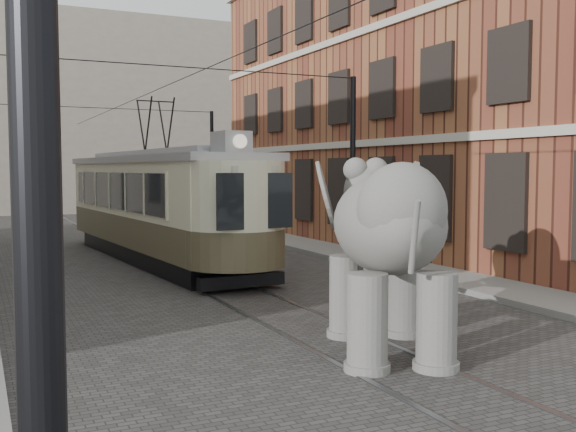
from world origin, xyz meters
TOP-DOWN VIEW (x-y plane):
  - ground at (0.00, 0.00)m, footprint 120.00×120.00m
  - tram_rails at (0.00, 0.00)m, footprint 1.54×80.00m
  - sidewalk_right at (6.00, 0.00)m, footprint 2.00×60.00m
  - brick_building at (11.00, 9.00)m, footprint 8.00×26.00m
  - distant_block at (0.00, 40.00)m, footprint 28.00×10.00m
  - catenary at (-0.20, 5.00)m, footprint 11.00×30.20m
  - tram at (-0.28, 9.57)m, footprint 3.79×13.71m
  - elephant at (0.41, -3.27)m, footprint 4.77×6.16m

SIDE VIEW (x-z plane):
  - ground at x=0.00m, z-range 0.00..0.00m
  - tram_rails at x=0.00m, z-range 0.00..0.02m
  - sidewalk_right at x=6.00m, z-range 0.00..0.15m
  - elephant at x=0.41m, z-range 0.00..3.33m
  - tram at x=-0.28m, z-range 0.00..5.37m
  - catenary at x=-0.20m, z-range 0.00..6.00m
  - brick_building at x=11.00m, z-range 0.00..12.00m
  - distant_block at x=0.00m, z-range 0.00..14.00m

